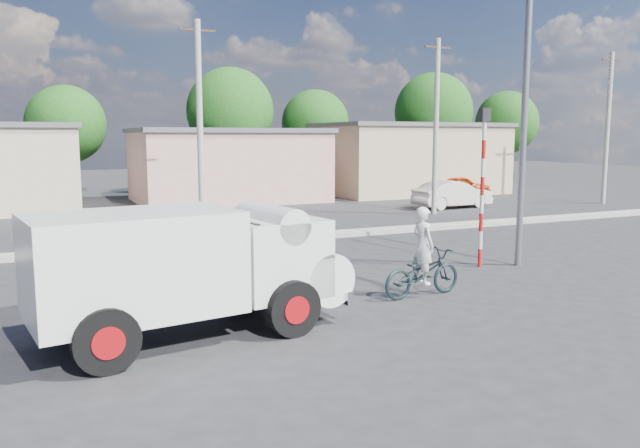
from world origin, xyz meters
name	(u,v)px	position (x,y,z in m)	size (l,w,h in m)	color
ground_plane	(412,290)	(0.00, 0.00, 0.00)	(120.00, 120.00, 0.00)	#262528
median	(287,238)	(0.00, 8.00, 0.08)	(40.00, 0.80, 0.16)	#99968E
truck	(195,266)	(-5.42, -1.21, 1.29)	(5.89, 2.89, 2.33)	black
bicycle	(422,273)	(-0.11, -0.57, 0.54)	(0.72, 2.06, 1.08)	#172729
cyclist	(422,258)	(-0.11, -0.57, 0.87)	(0.64, 0.42, 1.75)	white
car_cream	(452,194)	(11.32, 13.72, 0.69)	(1.46, 4.20, 1.38)	silver
car_red	(460,186)	(15.55, 18.65, 0.63)	(1.49, 3.71, 1.26)	#B7370C
traffic_pole	(483,174)	(3.20, 1.50, 2.59)	(0.28, 0.18, 4.36)	red
streetlight	(521,85)	(4.14, 1.20, 4.96)	(2.34, 0.22, 9.00)	slate
building_row	(212,163)	(1.10, 22.00, 2.13)	(37.80, 7.30, 4.44)	beige
tree_row	(277,117)	(7.45, 28.53, 4.96)	(51.24, 7.43, 8.42)	#38281E
utility_poles	(323,125)	(3.25, 12.00, 4.07)	(35.40, 0.24, 8.00)	#99968E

